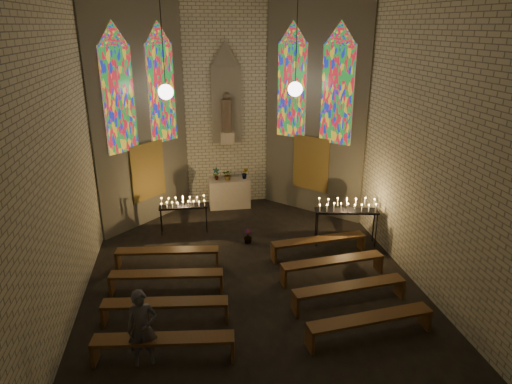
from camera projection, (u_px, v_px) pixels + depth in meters
floor at (254, 291)px, 10.96m from camera, size 12.00×12.00×0.00m
room at (235, 112)px, 12.80m from camera, size 8.22×12.43×7.00m
altar at (230, 193)px, 15.83m from camera, size 1.40×0.60×1.00m
flower_vase_left at (216, 174)px, 15.55m from camera, size 0.24×0.17×0.44m
flower_vase_center at (228, 175)px, 15.56m from camera, size 0.43×0.40×0.39m
flower_vase_right at (245, 173)px, 15.70m from camera, size 0.25×0.21×0.40m
aisle_flower_pot at (248, 236)px, 13.28m from camera, size 0.25×0.25×0.42m
votive_stand_left at (183, 204)px, 13.74m from camera, size 1.46×0.36×1.07m
votive_stand_right at (347, 208)px, 12.91m from camera, size 1.84×0.74×1.32m
pew_left_0 at (168, 253)px, 11.89m from camera, size 2.68×0.67×0.51m
pew_right_0 at (319, 242)px, 12.50m from camera, size 2.68×0.67×0.51m
pew_left_1 at (166, 276)px, 10.78m from camera, size 2.68×0.67×0.51m
pew_right_1 at (333, 263)px, 11.39m from camera, size 2.68×0.67×0.51m
pew_left_2 at (165, 305)px, 9.66m from camera, size 2.68×0.67×0.51m
pew_right_2 at (349, 289)px, 10.27m from camera, size 2.68×0.67×0.51m
pew_left_3 at (163, 342)px, 8.55m from camera, size 2.68×0.67×0.51m
pew_right_3 at (370, 321)px, 9.16m from camera, size 2.68×0.67×0.51m
visitor at (142, 328)px, 8.37m from camera, size 0.60×0.43×1.54m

